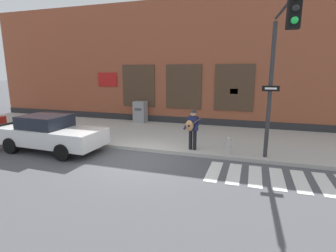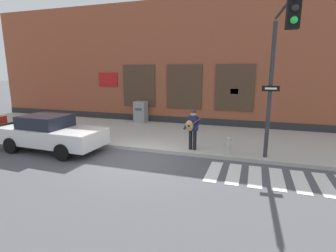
# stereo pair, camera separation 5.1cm
# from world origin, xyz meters

# --- Properties ---
(ground_plane) EXTENTS (160.00, 160.00, 0.00)m
(ground_plane) POSITION_xyz_m (0.00, 0.00, 0.00)
(ground_plane) COLOR #4C4C51
(sidewalk) EXTENTS (28.00, 5.74, 0.15)m
(sidewalk) POSITION_xyz_m (0.00, 3.91, 0.07)
(sidewalk) COLOR #ADAAA3
(sidewalk) RESTS_ON ground
(building_backdrop) EXTENTS (28.00, 4.06, 7.50)m
(building_backdrop) POSITION_xyz_m (-0.00, 8.77, 3.75)
(building_backdrop) COLOR brown
(building_backdrop) RESTS_ON ground
(crosswalk) EXTENTS (5.78, 1.90, 0.01)m
(crosswalk) POSITION_xyz_m (5.63, -0.26, 0.01)
(crosswalk) COLOR silver
(crosswalk) RESTS_ON ground
(red_car) EXTENTS (4.66, 2.10, 1.53)m
(red_car) POSITION_xyz_m (-4.06, -0.03, 0.77)
(red_car) COLOR silver
(red_car) RESTS_ON ground
(busker) EXTENTS (0.72, 0.61, 1.67)m
(busker) POSITION_xyz_m (1.77, 1.49, 1.10)
(busker) COLOR black
(busker) RESTS_ON sidewalk
(traffic_light) EXTENTS (0.68, 3.41, 5.08)m
(traffic_light) POSITION_xyz_m (4.73, 0.18, 3.69)
(traffic_light) COLOR #2D2D30
(traffic_light) RESTS_ON sidewalk
(utility_box) EXTENTS (0.75, 0.70, 1.33)m
(utility_box) POSITION_xyz_m (-2.71, 6.33, 0.82)
(utility_box) COLOR gray
(utility_box) RESTS_ON sidewalk
(fire_hydrant) EXTENTS (0.38, 0.20, 0.70)m
(fire_hydrant) POSITION_xyz_m (3.26, 1.39, 0.49)
(fire_hydrant) COLOR #B2ADA8
(fire_hydrant) RESTS_ON sidewalk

